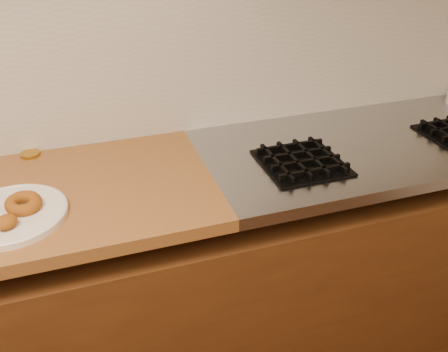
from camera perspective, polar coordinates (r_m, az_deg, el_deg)
The scene contains 8 objects.
wall_back at distance 1.62m, azimuth -24.02°, elevation 17.46°, with size 4.00×0.02×2.70m, color tan.
base_cabinet at distance 1.80m, azimuth -17.88°, elevation -15.87°, with size 3.60×0.60×0.77m, color #562E12.
stovetop at distance 1.81m, azimuth 18.05°, elevation 3.74°, with size 1.30×0.62×0.04m, color #9EA0A5.
backsplash at distance 1.65m, azimuth -22.94°, elevation 12.35°, with size 3.60×0.02×0.60m, color #BAB5A7.
burner_grates at distance 1.72m, azimuth 19.02°, elevation 3.41°, with size 0.91×0.26×0.03m.
donut_plate at distance 1.40m, azimuth -24.25°, elevation -4.31°, with size 0.30×0.30×0.02m, color white.
ring_donut at distance 1.39m, azimuth -23.01°, elevation -3.05°, with size 0.10×0.10×0.03m, color #935418.
brass_jar_lid at distance 1.72m, azimuth -22.29°, elevation 2.45°, with size 0.06×0.06×0.01m, color #B08427.
Camera 1 is at (0.13, 0.41, 1.65)m, focal length 38.00 mm.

